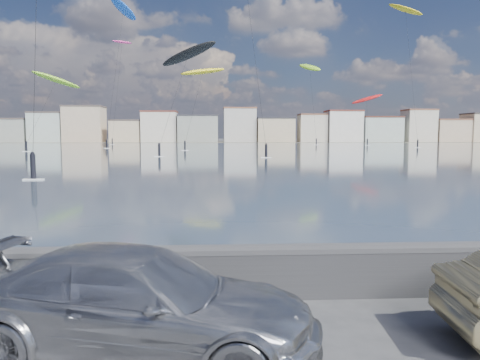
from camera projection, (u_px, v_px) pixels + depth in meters
name	position (u px, v px, depth m)	size (l,w,h in m)	color
bay_water	(212.00, 150.00, 97.32)	(500.00, 177.00, 0.00)	#35495B
far_shore_strip	(213.00, 142.00, 205.14)	(500.00, 60.00, 0.00)	#4C473D
seawall	(192.00, 270.00, 9.02)	(400.00, 0.36, 1.08)	#28282B
far_buildings	(216.00, 127.00, 190.71)	(240.79, 13.26, 14.60)	#B2B7C6
car_silver	(139.00, 303.00, 6.76)	(2.15, 5.28, 1.53)	#A7A9AF
kitesurfer_0	(310.00, 68.00, 147.82)	(7.43, 14.14, 26.82)	#8CD826
kitesurfer_1	(406.00, 11.00, 116.95)	(8.37, 12.27, 36.95)	yellow
kitesurfer_2	(123.00, 10.00, 118.57)	(6.88, 21.00, 37.47)	blue
kitesurfer_5	(122.00, 44.00, 156.79)	(7.02, 18.41, 34.80)	#E5338C
kitesurfer_6	(56.00, 80.00, 100.79)	(10.18, 19.84, 16.82)	#8CD826
kitesurfer_7	(367.00, 100.00, 141.93)	(9.43, 9.17, 15.95)	red
kitesurfer_9	(203.00, 72.00, 103.45)	(11.03, 15.89, 18.49)	yellow
kitesurfer_14	(188.00, 55.00, 78.21)	(10.91, 17.11, 18.87)	black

